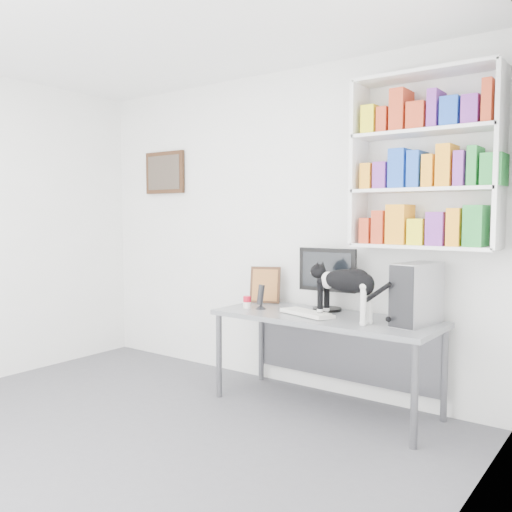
% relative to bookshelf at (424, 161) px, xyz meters
% --- Properties ---
extents(room, '(4.01, 4.01, 2.70)m').
position_rel_bookshelf_xyz_m(room, '(-1.40, -1.85, -0.50)').
color(room, '#5A5A5F').
rests_on(room, ground).
extents(bookshelf, '(1.03, 0.28, 1.24)m').
position_rel_bookshelf_xyz_m(bookshelf, '(0.00, 0.00, 0.00)').
color(bookshelf, white).
rests_on(bookshelf, room).
extents(wall_art, '(0.52, 0.04, 0.42)m').
position_rel_bookshelf_xyz_m(wall_art, '(-2.70, 0.12, 0.05)').
color(wall_art, '#4E2C19').
rests_on(wall_art, room).
extents(desk, '(1.73, 0.69, 0.72)m').
position_rel_bookshelf_xyz_m(desk, '(-0.65, -0.23, -1.49)').
color(desk, gray).
rests_on(desk, room).
extents(monitor, '(0.49, 0.26, 0.51)m').
position_rel_bookshelf_xyz_m(monitor, '(-0.74, -0.03, -0.88)').
color(monitor, black).
rests_on(monitor, desk).
extents(keyboard, '(0.47, 0.29, 0.03)m').
position_rel_bookshelf_xyz_m(keyboard, '(-0.77, -0.30, -1.12)').
color(keyboard, silver).
rests_on(keyboard, desk).
extents(pc_tower, '(0.25, 0.45, 0.43)m').
position_rel_bookshelf_xyz_m(pc_tower, '(0.02, -0.14, -0.92)').
color(pc_tower, '#A4A4A8').
rests_on(pc_tower, desk).
extents(speaker, '(0.12, 0.12, 0.21)m').
position_rel_bookshelf_xyz_m(speaker, '(-1.21, -0.29, -1.03)').
color(speaker, black).
rests_on(speaker, desk).
extents(leaning_print, '(0.28, 0.20, 0.32)m').
position_rel_bookshelf_xyz_m(leaning_print, '(-1.36, -0.01, -0.97)').
color(leaning_print, '#4E2C19').
rests_on(leaning_print, desk).
extents(soup_can, '(0.07, 0.07, 0.10)m').
position_rel_bookshelf_xyz_m(soup_can, '(-1.33, -0.31, -1.09)').
color(soup_can, red).
rests_on(soup_can, desk).
extents(cat, '(0.65, 0.29, 0.39)m').
position_rel_bookshelf_xyz_m(cat, '(-0.43, -0.32, -0.94)').
color(cat, black).
rests_on(cat, desk).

